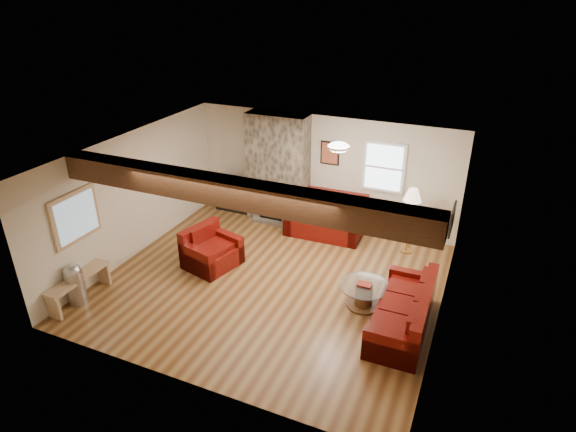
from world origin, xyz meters
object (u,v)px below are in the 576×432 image
object	(u,v)px
armchair_red	(212,248)
coffee_table	(364,295)
loveseat	(326,215)
television	(235,183)
sofa_three	(403,309)
tv_cabinet	(236,201)
floor_lamp	(412,199)

from	to	relation	value
armchair_red	coffee_table	distance (m)	3.09
loveseat	armchair_red	size ratio (longest dim) A/B	1.73
loveseat	armchair_red	bearing A→B (deg)	-127.77
coffee_table	television	xyz separation A→B (m)	(-3.92, 2.57, 0.48)
armchair_red	television	world-z (taller)	television
sofa_three	coffee_table	world-z (taller)	sofa_three
coffee_table	television	distance (m)	4.71
coffee_table	sofa_three	bearing A→B (deg)	-24.93
armchair_red	television	size ratio (longest dim) A/B	1.20
coffee_table	tv_cabinet	xyz separation A→B (m)	(-3.92, 2.57, 0.02)
armchair_red	sofa_three	bearing A→B (deg)	-82.12
sofa_three	coffee_table	xyz separation A→B (m)	(-0.72, 0.33, -0.16)
loveseat	coffee_table	size ratio (longest dim) A/B	1.92
sofa_three	floor_lamp	distance (m)	2.66
sofa_three	floor_lamp	world-z (taller)	floor_lamp
sofa_three	television	bearing A→B (deg)	-122.57
sofa_three	television	size ratio (longest dim) A/B	2.42
armchair_red	coffee_table	world-z (taller)	armchair_red
tv_cabinet	coffee_table	bearing A→B (deg)	-33.31
coffee_table	television	bearing A→B (deg)	146.69
armchair_red	tv_cabinet	world-z (taller)	armchair_red
sofa_three	armchair_red	world-z (taller)	armchair_red
armchair_red	loveseat	bearing A→B (deg)	-21.68
loveseat	television	size ratio (longest dim) A/B	2.07
sofa_three	floor_lamp	bearing A→B (deg)	-171.54
television	floor_lamp	world-z (taller)	floor_lamp
floor_lamp	armchair_red	bearing A→B (deg)	-148.79
floor_lamp	tv_cabinet	bearing A→B (deg)	174.56
sofa_three	loveseat	size ratio (longest dim) A/B	1.17
coffee_table	floor_lamp	xyz separation A→B (m)	(0.32, 2.17, 0.99)
loveseat	floor_lamp	distance (m)	1.97
sofa_three	coffee_table	bearing A→B (deg)	-115.40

